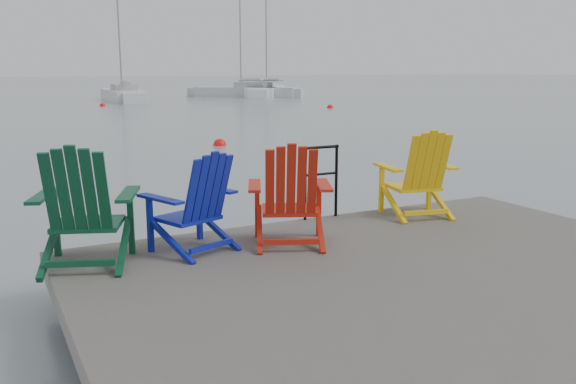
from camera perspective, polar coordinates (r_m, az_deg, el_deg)
name	(u,v)px	position (r m, az deg, el deg)	size (l,w,h in m)	color
ground	(435,334)	(5.70, 13.56, -12.83)	(400.00, 400.00, 0.00)	gray
dock	(436,297)	(5.57, 13.72, -9.56)	(6.00, 5.00, 1.40)	#2F2C2A
handrail	(321,175)	(7.46, 3.11, 1.62)	(0.48, 0.04, 0.90)	black
chair_green	(83,206)	(5.88, -18.60, -1.28)	(1.10, 1.05, 1.14)	#0B3E25
chair_blue	(195,202)	(6.13, -8.65, -0.94)	(0.97, 0.93, 1.01)	#0D1990
chair_red	(290,195)	(6.27, 0.18, -0.25)	(1.05, 1.00, 1.07)	#B81D0D
chair_yellow	(419,174)	(7.69, 12.15, 1.69)	(0.98, 0.92, 1.08)	yellow
sailboat_near	(123,96)	(47.12, -15.16, 8.67)	(2.64, 8.52, 11.61)	silver
sailboat_mid	(266,92)	(54.33, -2.08, 9.37)	(6.80, 8.72, 12.23)	white
sailboat_far	(246,92)	(52.45, -3.91, 9.28)	(8.05, 7.15, 11.82)	silver
buoy_a	(220,145)	(18.98, -6.40, 4.37)	(0.41, 0.41, 0.41)	red
buoy_c	(330,108)	(37.37, 3.96, 7.87)	(0.39, 0.39, 0.39)	red
buoy_d	(103,106)	(40.82, -16.96, 7.70)	(0.37, 0.37, 0.37)	red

